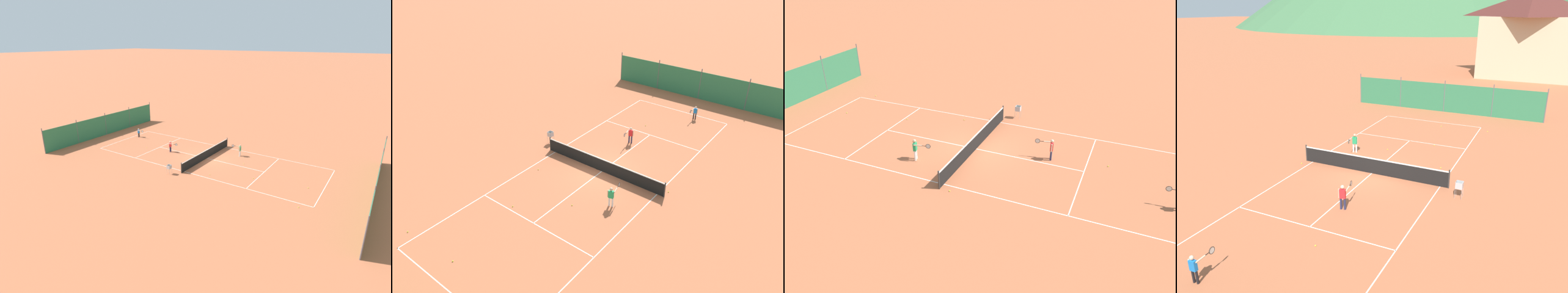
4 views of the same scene
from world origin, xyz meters
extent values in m
plane|color=#B7603D|center=(0.00, 0.00, 0.00)|extent=(600.00, 600.00, 0.00)
cube|color=white|center=(0.00, 11.90, 0.00)|extent=(8.25, 0.05, 0.01)
cube|color=white|center=(-4.10, 0.00, 0.00)|extent=(0.05, 23.85, 0.01)
cube|color=white|center=(4.10, 0.00, 0.00)|extent=(0.05, 23.85, 0.01)
cube|color=white|center=(0.00, 6.40, 0.00)|extent=(8.20, 0.05, 0.01)
cube|color=white|center=(0.00, -6.40, 0.00)|extent=(8.20, 0.05, 0.01)
cube|color=white|center=(0.00, 0.00, 0.00)|extent=(0.05, 12.80, 0.01)
cylinder|color=#2D2D2D|center=(-4.55, 0.00, 0.53)|extent=(0.08, 0.08, 1.06)
cylinder|color=#2D2D2D|center=(4.55, 0.00, 0.53)|extent=(0.08, 0.08, 1.06)
cube|color=black|center=(0.00, 0.00, 0.46)|extent=(9.10, 0.02, 0.91)
cube|color=white|center=(0.00, 0.00, 0.93)|extent=(9.10, 0.04, 0.06)
cube|color=#2D754C|center=(0.00, 15.50, 1.30)|extent=(17.20, 0.04, 2.60)
cylinder|color=#59595E|center=(-8.60, 15.50, 1.45)|extent=(0.08, 0.08, 2.90)
cylinder|color=#59595E|center=(-4.30, 15.50, 1.45)|extent=(0.08, 0.08, 2.90)
cylinder|color=#59595E|center=(0.00, 15.50, 1.45)|extent=(0.08, 0.08, 2.90)
cylinder|color=#59595E|center=(4.30, 15.50, 1.45)|extent=(0.08, 0.08, 2.90)
cylinder|color=#59595E|center=(8.60, 15.50, 1.45)|extent=(0.08, 0.08, 2.90)
cylinder|color=white|center=(-2.41, 2.66, 0.30)|extent=(0.11, 0.11, 0.61)
cylinder|color=white|center=(-2.60, 2.61, 0.30)|extent=(0.11, 0.11, 0.61)
cube|color=#239E5B|center=(-2.51, 2.63, 0.84)|extent=(0.33, 0.23, 0.47)
sphere|color=tan|center=(-2.51, 2.63, 1.20)|extent=(0.19, 0.19, 0.19)
cylinder|color=tan|center=(-2.33, 2.68, 0.84)|extent=(0.07, 0.07, 0.47)
cylinder|color=tan|center=(-2.63, 2.36, 1.03)|extent=(0.18, 0.47, 0.07)
cylinder|color=black|center=(-2.55, 2.03, 1.03)|extent=(0.08, 0.22, 0.03)
torus|color=black|center=(-2.49, 1.79, 1.03)|extent=(0.09, 0.28, 0.28)
cylinder|color=silver|center=(-2.49, 1.79, 1.03)|extent=(0.06, 0.24, 0.25)
cylinder|color=#23284C|center=(0.46, -4.42, 0.30)|extent=(0.11, 0.11, 0.60)
cylinder|color=#23284C|center=(0.65, -4.38, 0.30)|extent=(0.11, 0.11, 0.60)
cube|color=red|center=(0.56, -4.40, 0.83)|extent=(0.32, 0.22, 0.46)
sphere|color=beige|center=(0.56, -4.40, 1.18)|extent=(0.18, 0.18, 0.18)
cylinder|color=beige|center=(0.38, -4.44, 0.83)|extent=(0.07, 0.07, 0.46)
cylinder|color=beige|center=(0.69, -4.14, 1.02)|extent=(0.16, 0.47, 0.07)
cylinder|color=black|center=(0.62, -3.81, 1.02)|extent=(0.07, 0.21, 0.03)
torus|color=black|center=(0.57, -3.57, 1.02)|extent=(0.08, 0.28, 0.28)
cylinder|color=silver|center=(0.57, -3.57, 1.02)|extent=(0.06, 0.25, 0.25)
cylinder|color=black|center=(-1.63, -11.17, 0.27)|extent=(0.10, 0.10, 0.54)
cylinder|color=black|center=(-1.46, -11.16, 0.27)|extent=(0.10, 0.10, 0.54)
cube|color=blue|center=(-1.55, -11.17, 0.74)|extent=(0.27, 0.16, 0.41)
sphere|color=beige|center=(-1.55, -11.17, 1.06)|extent=(0.16, 0.16, 0.16)
cylinder|color=beige|center=(-1.71, -11.18, 0.74)|extent=(0.06, 0.06, 0.41)
cylinder|color=beige|center=(-1.40, -10.95, 0.91)|extent=(0.09, 0.42, 0.06)
cylinder|color=black|center=(-1.42, -10.65, 0.91)|extent=(0.04, 0.19, 0.03)
torus|color=black|center=(-1.43, -10.41, 0.91)|extent=(0.04, 0.28, 0.28)
cylinder|color=silver|center=(-1.43, -10.41, 0.91)|extent=(0.02, 0.25, 0.25)
sphere|color=#CCE033|center=(-0.71, 3.96, 0.03)|extent=(0.07, 0.07, 0.07)
sphere|color=#CCE033|center=(1.94, 6.12, 0.03)|extent=(0.07, 0.07, 0.07)
sphere|color=#CCE033|center=(1.04, -7.53, 0.03)|extent=(0.07, 0.07, 0.07)
sphere|color=#CCE033|center=(4.78, 10.95, 0.03)|extent=(0.07, 0.07, 0.07)
sphere|color=#CCE033|center=(1.15, 10.74, 0.03)|extent=(0.07, 0.07, 0.07)
sphere|color=#CCE033|center=(3.44, 2.44, 0.03)|extent=(0.07, 0.07, 0.07)
sphere|color=#CCE033|center=(-4.55, -0.58, 0.03)|extent=(0.07, 0.07, 0.07)
cylinder|color=#B7B7BC|center=(5.13, -1.02, 0.28)|extent=(0.02, 0.02, 0.55)
cylinder|color=#B7B7BC|center=(5.47, -1.02, 0.28)|extent=(0.02, 0.02, 0.55)
cylinder|color=#B7B7BC|center=(5.13, -0.68, 0.28)|extent=(0.02, 0.02, 0.55)
cylinder|color=#B7B7BC|center=(5.47, -0.68, 0.28)|extent=(0.02, 0.02, 0.55)
cube|color=#B7B7BC|center=(5.30, -0.85, 0.56)|extent=(0.34, 0.34, 0.02)
cube|color=#B7B7BC|center=(5.30, -1.02, 0.72)|extent=(0.34, 0.02, 0.34)
cube|color=#B7B7BC|center=(5.30, -0.68, 0.72)|extent=(0.34, 0.02, 0.34)
cube|color=#B7B7BC|center=(5.13, -0.85, 0.72)|extent=(0.02, 0.34, 0.34)
cube|color=#B7B7BC|center=(5.47, -0.85, 0.72)|extent=(0.02, 0.34, 0.34)
sphere|color=#CCE033|center=(5.43, -0.92, 0.60)|extent=(0.07, 0.07, 0.07)
sphere|color=#CCE033|center=(5.23, -0.85, 0.60)|extent=(0.07, 0.07, 0.07)
sphere|color=#CCE033|center=(5.41, -0.95, 0.60)|extent=(0.07, 0.07, 0.07)
sphere|color=#CCE033|center=(5.16, -0.93, 0.60)|extent=(0.07, 0.07, 0.07)
sphere|color=#CCE033|center=(5.26, -0.98, 0.60)|extent=(0.07, 0.07, 0.07)
sphere|color=#CCE033|center=(5.33, -0.74, 0.60)|extent=(0.07, 0.07, 0.07)
sphere|color=#CCE033|center=(5.28, -0.90, 0.66)|extent=(0.07, 0.07, 0.07)
sphere|color=#CCE033|center=(5.40, -0.74, 0.66)|extent=(0.07, 0.07, 0.07)
sphere|color=#CCE033|center=(5.40, -0.82, 0.66)|extent=(0.07, 0.07, 0.07)
sphere|color=#CCE033|center=(5.42, -0.91, 0.66)|extent=(0.07, 0.07, 0.07)
cube|color=#C6B28E|center=(5.03, 38.87, 4.00)|extent=(12.00, 9.00, 8.00)
pyramid|color=#51231E|center=(5.03, 38.87, 9.60)|extent=(13.00, 10.00, 3.20)
camera|label=1|loc=(25.63, 15.52, 11.88)|focal=28.00mm
camera|label=2|loc=(-11.98, 17.19, 13.98)|focal=35.00mm
camera|label=3|loc=(-18.23, -8.18, 11.04)|focal=35.00mm
camera|label=4|loc=(8.76, -18.40, 9.15)|focal=35.00mm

